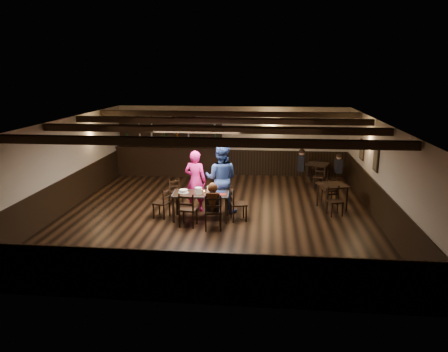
# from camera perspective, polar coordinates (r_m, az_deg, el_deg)

# --- Properties ---
(ground) EXTENTS (10.00, 10.00, 0.00)m
(ground) POSITION_cam_1_polar(r_m,az_deg,el_deg) (12.69, -0.93, -5.01)
(ground) COLOR black
(ground) RESTS_ON ground
(room_shell) EXTENTS (9.02, 10.02, 2.71)m
(room_shell) POSITION_cam_1_polar(r_m,az_deg,el_deg) (12.28, -0.89, 2.78)
(room_shell) COLOR beige
(room_shell) RESTS_ON ground
(dining_table) EXTENTS (1.59, 0.85, 0.75)m
(dining_table) POSITION_cam_1_polar(r_m,az_deg,el_deg) (12.12, -3.05, -2.62)
(dining_table) COLOR black
(dining_table) RESTS_ON ground
(chair_near_left) EXTENTS (0.48, 0.47, 0.94)m
(chair_near_left) POSITION_cam_1_polar(r_m,az_deg,el_deg) (11.57, -4.83, -4.08)
(chair_near_left) COLOR black
(chair_near_left) RESTS_ON ground
(chair_near_right) EXTENTS (0.51, 0.50, 0.97)m
(chair_near_right) POSITION_cam_1_polar(r_m,az_deg,el_deg) (11.29, -1.44, -4.40)
(chair_near_right) COLOR black
(chair_near_right) RESTS_ON ground
(chair_end_left) EXTENTS (0.47, 0.49, 0.86)m
(chair_end_left) POSITION_cam_1_polar(r_m,az_deg,el_deg) (12.36, -7.88, -3.20)
(chair_end_left) COLOR black
(chair_end_left) RESTS_ON ground
(chair_end_right) EXTENTS (0.51, 0.53, 0.94)m
(chair_end_right) POSITION_cam_1_polar(r_m,az_deg,el_deg) (12.04, 1.54, -3.32)
(chair_end_right) COLOR black
(chair_end_right) RESTS_ON ground
(chair_far_pushed) EXTENTS (0.49, 0.48, 0.77)m
(chair_far_pushed) POSITION_cam_1_polar(r_m,az_deg,el_deg) (13.65, -6.39, -1.77)
(chair_far_pushed) COLOR black
(chair_far_pushed) RESTS_ON ground
(woman_pink) EXTENTS (0.73, 0.56, 1.81)m
(woman_pink) POSITION_cam_1_polar(r_m,az_deg,el_deg) (12.81, -3.74, -0.65)
(woman_pink) COLOR #E13185
(woman_pink) RESTS_ON ground
(man_blue) EXTENTS (1.06, 0.87, 2.00)m
(man_blue) POSITION_cam_1_polar(r_m,az_deg,el_deg) (12.65, -0.37, -0.36)
(man_blue) COLOR navy
(man_blue) RESTS_ON ground
(seated_person) EXTENTS (0.34, 0.51, 0.83)m
(seated_person) POSITION_cam_1_polar(r_m,az_deg,el_deg) (11.28, -1.48, -3.00)
(seated_person) COLOR black
(seated_person) RESTS_ON ground
(cake) EXTENTS (0.29, 0.29, 0.09)m
(cake) POSITION_cam_1_polar(r_m,az_deg,el_deg) (12.17, -5.31, -2.00)
(cake) COLOR white
(cake) RESTS_ON dining_table
(plate_stack_a) EXTENTS (0.19, 0.19, 0.18)m
(plate_stack_a) POSITION_cam_1_polar(r_m,az_deg,el_deg) (12.01, -3.36, -1.92)
(plate_stack_a) COLOR white
(plate_stack_a) RESTS_ON dining_table
(plate_stack_b) EXTENTS (0.16, 0.16, 0.19)m
(plate_stack_b) POSITION_cam_1_polar(r_m,az_deg,el_deg) (12.05, -1.85, -1.81)
(plate_stack_b) COLOR white
(plate_stack_b) RESTS_ON dining_table
(tea_light) EXTENTS (0.04, 0.04, 0.06)m
(tea_light) POSITION_cam_1_polar(r_m,az_deg,el_deg) (12.17, -2.60, -2.02)
(tea_light) COLOR #A5A8AD
(tea_light) RESTS_ON dining_table
(salt_shaker) EXTENTS (0.03, 0.03, 0.08)m
(salt_shaker) POSITION_cam_1_polar(r_m,az_deg,el_deg) (11.95, -1.64, -2.23)
(salt_shaker) COLOR silver
(salt_shaker) RESTS_ON dining_table
(pepper_shaker) EXTENTS (0.04, 0.04, 0.09)m
(pepper_shaker) POSITION_cam_1_polar(r_m,az_deg,el_deg) (11.99, -1.21, -2.13)
(pepper_shaker) COLOR #A5A8AD
(pepper_shaker) RESTS_ON dining_table
(drink_glass) EXTENTS (0.06, 0.06, 0.10)m
(drink_glass) POSITION_cam_1_polar(r_m,az_deg,el_deg) (12.17, -1.58, -1.90)
(drink_glass) COLOR silver
(drink_glass) RESTS_ON dining_table
(menu_red) EXTENTS (0.37, 0.33, 0.00)m
(menu_red) POSITION_cam_1_polar(r_m,az_deg,el_deg) (11.98, -0.50, -2.37)
(menu_red) COLOR maroon
(menu_red) RESTS_ON dining_table
(menu_blue) EXTENTS (0.35, 0.31, 0.00)m
(menu_blue) POSITION_cam_1_polar(r_m,az_deg,el_deg) (12.21, -0.43, -2.07)
(menu_blue) COLOR #0E1D4A
(menu_blue) RESTS_ON dining_table
(bar_counter) EXTENTS (4.30, 0.70, 2.20)m
(bar_counter) POSITION_cam_1_polar(r_m,az_deg,el_deg) (17.42, -7.06, 2.52)
(bar_counter) COLOR black
(bar_counter) RESTS_ON ground
(back_table_a) EXTENTS (0.98, 0.98, 0.75)m
(back_table_a) POSITION_cam_1_polar(r_m,az_deg,el_deg) (13.42, 13.98, -1.50)
(back_table_a) COLOR black
(back_table_a) RESTS_ON ground
(back_table_b) EXTENTS (0.97, 0.97, 0.75)m
(back_table_b) POSITION_cam_1_polar(r_m,az_deg,el_deg) (16.29, 12.13, 1.25)
(back_table_b) COLOR black
(back_table_b) RESTS_ON ground
(bg_patron_left) EXTENTS (0.30, 0.43, 0.82)m
(bg_patron_left) POSITION_cam_1_polar(r_m,az_deg,el_deg) (16.19, 10.07, 2.10)
(bg_patron_left) COLOR black
(bg_patron_left) RESTS_ON ground
(bg_patron_right) EXTENTS (0.25, 0.36, 0.70)m
(bg_patron_right) POSITION_cam_1_polar(r_m,az_deg,el_deg) (16.17, 14.74, 1.62)
(bg_patron_right) COLOR black
(bg_patron_right) RESTS_ON ground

